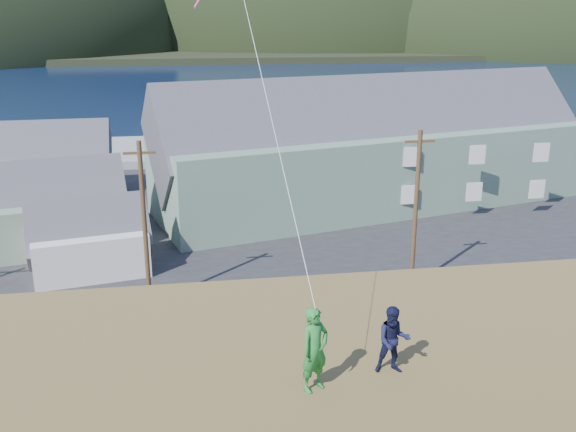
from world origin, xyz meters
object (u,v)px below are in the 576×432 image
at_px(shed_white, 89,239).
at_px(kite_flyer_green, 315,350).
at_px(shed_palegreen_near, 51,209).
at_px(kite_flyer_navy, 393,340).
at_px(shed_palegreen_far, 41,162).
at_px(wharf, 123,152).
at_px(lodge, 378,146).

relative_size(shed_white, kite_flyer_green, 4.15).
xyz_separation_m(shed_palegreen_near, kite_flyer_navy, (13.18, -29.90, 5.35)).
bearing_deg(kite_flyer_navy, kite_flyer_green, -159.60).
bearing_deg(shed_palegreen_far, kite_flyer_green, -73.89).
relative_size(wharf, shed_palegreen_near, 2.47).
height_order(shed_white, kite_flyer_navy, kite_flyer_navy).
relative_size(lodge, shed_white, 4.79).
bearing_deg(lodge, kite_flyer_green, -123.44).
distance_m(wharf, shed_palegreen_far, 16.25).
relative_size(lodge, kite_flyer_green, 19.90).
bearing_deg(shed_palegreen_near, shed_white, -70.41).
xyz_separation_m(shed_white, kite_flyer_green, (8.33, -25.30, 6.00)).
bearing_deg(kite_flyer_green, wharf, 67.67).
bearing_deg(shed_palegreen_near, kite_flyer_green, -81.16).
bearing_deg(lodge, shed_palegreen_near, -179.93).
relative_size(wharf, lodge, 0.71).
distance_m(wharf, lodge, 31.12).
distance_m(shed_white, kite_flyer_navy, 27.51).
height_order(shed_white, kite_flyer_green, kite_flyer_green).
bearing_deg(kite_flyer_green, shed_palegreen_near, 79.19).
bearing_deg(wharf, lodge, -45.29).
bearing_deg(kite_flyer_navy, wharf, 108.71).
relative_size(shed_palegreen_near, shed_palegreen_far, 0.91).
distance_m(wharf, kite_flyer_navy, 59.62).
xyz_separation_m(shed_palegreen_near, shed_palegreen_far, (-3.15, 13.00, 0.30)).
xyz_separation_m(lodge, kite_flyer_green, (-12.36, -36.59, 3.37)).
distance_m(shed_palegreen_near, shed_palegreen_far, 13.38).
distance_m(shed_white, kite_flyer_green, 27.30).
bearing_deg(shed_palegreen_far, shed_white, -73.45).
height_order(kite_flyer_green, kite_flyer_navy, kite_flyer_green).
bearing_deg(wharf, shed_white, -88.28).
height_order(wharf, kite_flyer_green, kite_flyer_green).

